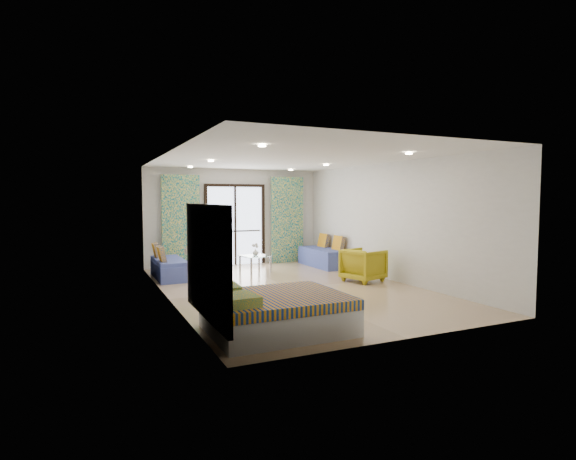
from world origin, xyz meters
name	(u,v)px	position (x,y,z in m)	size (l,w,h in m)	color
floor	(290,288)	(0.00, 0.00, 0.00)	(5.00, 7.50, 0.01)	#A38361
ceiling	(290,158)	(0.00, 0.00, 2.70)	(5.00, 7.50, 0.01)	silver
wall_back	(235,217)	(0.00, 3.75, 1.35)	(5.00, 0.01, 2.70)	silver
wall_front	(410,238)	(0.00, -3.75, 1.35)	(5.00, 0.01, 2.70)	silver
wall_left	(167,227)	(-2.50, 0.00, 1.35)	(0.01, 7.50, 2.70)	silver
wall_right	(389,221)	(2.50, 0.00, 1.35)	(0.01, 7.50, 2.70)	silver
balcony_door	(235,220)	(0.00, 3.72, 1.26)	(1.76, 0.08, 2.28)	black
balcony_rail	(235,231)	(0.00, 3.73, 0.95)	(1.52, 0.03, 0.04)	#595451
curtain_left	(181,222)	(-1.55, 3.57, 1.25)	(1.00, 0.10, 2.50)	beige
curtain_right	(287,220)	(1.55, 3.57, 1.25)	(1.00, 0.10, 2.50)	beige
downlight_a	(262,146)	(-1.40, -2.00, 2.67)	(0.12, 0.12, 0.02)	#FFE0B2
downlight_b	(409,154)	(1.40, -2.00, 2.67)	(0.12, 0.12, 0.02)	#FFE0B2
downlight_c	(211,161)	(-1.40, 1.00, 2.67)	(0.12, 0.12, 0.02)	#FFE0B2
downlight_d	(326,165)	(1.40, 1.00, 2.67)	(0.12, 0.12, 0.02)	#FFE0B2
downlight_e	(190,167)	(-1.40, 3.00, 2.67)	(0.12, 0.12, 0.02)	#FFE0B2
downlight_f	(291,170)	(1.40, 3.00, 2.67)	(0.12, 0.12, 0.02)	#FFE0B2
headboard	(206,262)	(-2.46, -2.70, 1.05)	(0.06, 2.10, 1.50)	black
switch_plate	(186,251)	(-2.47, -1.45, 1.05)	(0.02, 0.10, 0.10)	silver
bed	(276,312)	(-1.48, -2.70, 0.27)	(1.89, 1.54, 0.65)	silver
daybed_left	(169,268)	(-2.11, 2.25, 0.25)	(0.64, 1.65, 0.81)	#3E4C95
daybed_right	(324,256)	(2.12, 2.37, 0.27)	(0.69, 1.78, 0.88)	#3E4C95
coffee_table	(255,257)	(0.03, 2.20, 0.38)	(0.76, 0.76, 0.75)	silver
vase	(255,252)	(0.05, 2.22, 0.51)	(0.16, 0.17, 0.16)	white
armchair	(363,263)	(1.83, 0.02, 0.41)	(0.79, 0.74, 0.81)	#AD9B16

